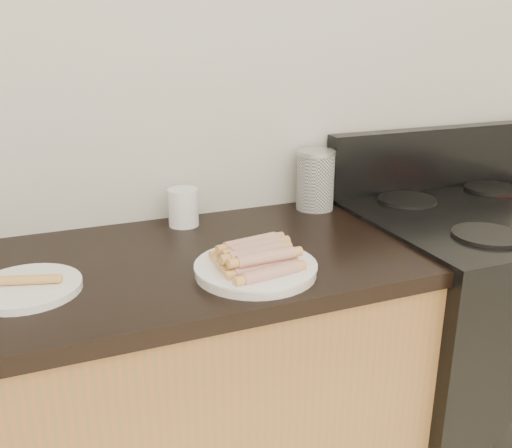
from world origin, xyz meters
name	(u,v)px	position (x,y,z in m)	size (l,w,h in m)	color
wall_back	(200,75)	(0.00, 2.00, 1.30)	(4.00, 0.04, 2.60)	silver
stove	(471,345)	(0.78, 1.68, 0.46)	(0.76, 0.65, 0.91)	black
stove_panel	(431,158)	(0.78, 1.96, 1.01)	(0.76, 0.06, 0.20)	black
burner_near_left	(487,235)	(0.61, 1.51, 0.92)	(0.18, 0.18, 0.01)	black
burner_far_left	(407,200)	(0.61, 1.84, 0.92)	(0.18, 0.18, 0.01)	black
burner_far_right	(493,189)	(0.95, 1.84, 0.92)	(0.18, 0.18, 0.01)	black
main_plate	(256,270)	(-0.02, 1.54, 0.91)	(0.27, 0.27, 0.02)	white
side_plate	(27,288)	(-0.50, 1.64, 0.91)	(0.23, 0.23, 0.02)	white
hotdog_pile	(256,256)	(-0.02, 1.54, 0.94)	(0.14, 0.20, 0.05)	maroon
plain_sausages	(26,280)	(-0.50, 1.64, 0.93)	(0.13, 0.06, 0.02)	#C86946
canister	(315,180)	(0.33, 1.92, 0.99)	(0.12, 0.12, 0.18)	silver
mug	(183,207)	(-0.08, 1.92, 0.95)	(0.08, 0.08, 0.10)	white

